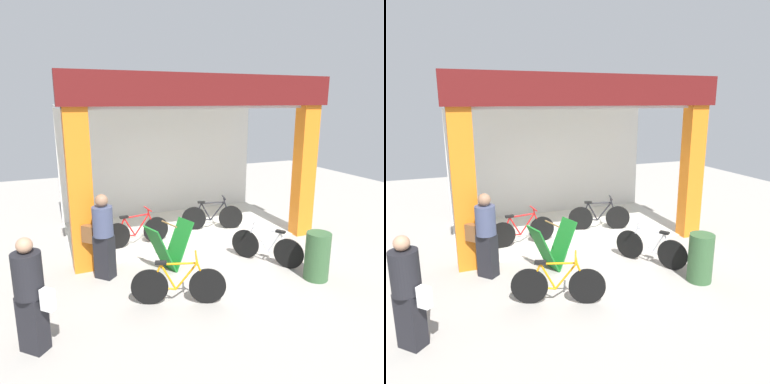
{
  "view_description": "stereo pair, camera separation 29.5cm",
  "coord_description": "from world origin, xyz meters",
  "views": [
    {
      "loc": [
        -3.31,
        -7.1,
        3.27
      ],
      "look_at": [
        0.0,
        0.77,
        1.15
      ],
      "focal_mm": 34.68,
      "sensor_mm": 36.0,
      "label": 1
    },
    {
      "loc": [
        -3.04,
        -7.21,
        3.27
      ],
      "look_at": [
        0.0,
        0.77,
        1.15
      ],
      "focal_mm": 34.68,
      "sensor_mm": 36.0,
      "label": 2
    }
  ],
  "objects": [
    {
      "name": "bicycle_parked_0",
      "position": [
        0.86,
        -1.14,
        0.34
      ],
      "size": [
        0.89,
        1.32,
        0.86
      ],
      "color": "black",
      "rests_on": "ground"
    },
    {
      "name": "bicycle_parked_1",
      "position": [
        -1.38,
        -1.93,
        0.34
      ],
      "size": [
        1.47,
        0.6,
        0.86
      ],
      "color": "black",
      "rests_on": "ground"
    },
    {
      "name": "ground_plane",
      "position": [
        0.0,
        0.0,
        0.0
      ],
      "size": [
        19.39,
        19.39,
        0.0
      ],
      "primitive_type": "plane",
      "color": "#9E9991",
      "rests_on": "ground"
    },
    {
      "name": "sandwich_board_sign",
      "position": [
        -1.08,
        -0.64,
        0.48
      ],
      "size": [
        0.99,
        0.71,
        0.96
      ],
      "color": "#197226",
      "rests_on": "ground"
    },
    {
      "name": "bicycle_inside_1",
      "position": [
        0.7,
        1.1,
        0.35
      ],
      "size": [
        1.53,
        0.54,
        0.87
      ],
      "color": "black",
      "rests_on": "ground"
    },
    {
      "name": "pedestrian_1",
      "position": [
        -2.33,
        -0.5,
        0.85
      ],
      "size": [
        0.63,
        0.64,
        1.63
      ],
      "color": "black",
      "rests_on": "ground"
    },
    {
      "name": "shop_facade",
      "position": [
        0.0,
        1.64,
        2.05
      ],
      "size": [
        5.89,
        3.4,
        3.79
      ],
      "color": "beige",
      "rests_on": "ground"
    },
    {
      "name": "trash_bin",
      "position": [
        1.32,
        -2.11,
        0.45
      ],
      "size": [
        0.45,
        0.45,
        0.91
      ],
      "primitive_type": "cylinder",
      "color": "#335933",
      "rests_on": "ground"
    },
    {
      "name": "pedestrian_0",
      "position": [
        -3.56,
        -2.28,
        0.83
      ],
      "size": [
        0.57,
        0.57,
        1.6
      ],
      "color": "black",
      "rests_on": "ground"
    },
    {
      "name": "bicycle_inside_0",
      "position": [
        -1.37,
        0.79,
        0.34
      ],
      "size": [
        1.56,
        0.43,
        0.86
      ],
      "color": "black",
      "rests_on": "ground"
    }
  ]
}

